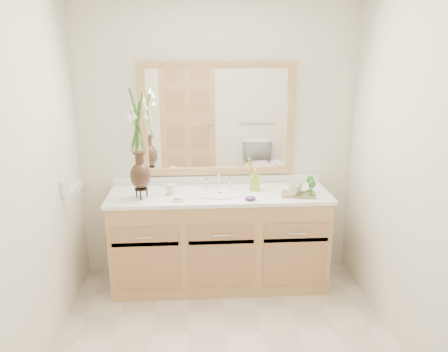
{
  "coord_description": "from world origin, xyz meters",
  "views": [
    {
      "loc": [
        -0.19,
        -2.44,
        1.98
      ],
      "look_at": [
        0.01,
        0.65,
        1.08
      ],
      "focal_mm": 35.0,
      "sensor_mm": 36.0,
      "label": 1
    }
  ],
  "objects": [
    {
      "name": "wall_back",
      "position": [
        0.0,
        1.3,
        1.2
      ],
      "size": [
        2.4,
        0.02,
        2.4
      ],
      "primitive_type": "cube",
      "color": "white",
      "rests_on": "floor"
    },
    {
      "name": "wall_front",
      "position": [
        0.0,
        -1.3,
        1.2
      ],
      "size": [
        2.4,
        0.02,
        2.4
      ],
      "primitive_type": "cube",
      "color": "white",
      "rests_on": "floor"
    },
    {
      "name": "wall_left",
      "position": [
        -1.2,
        0.0,
        1.2
      ],
      "size": [
        0.02,
        2.6,
        2.4
      ],
      "primitive_type": "cube",
      "color": "white",
      "rests_on": "floor"
    },
    {
      "name": "wall_right",
      "position": [
        1.2,
        0.0,
        1.2
      ],
      "size": [
        0.02,
        2.6,
        2.4
      ],
      "primitive_type": "cube",
      "color": "white",
      "rests_on": "floor"
    },
    {
      "name": "vanity",
      "position": [
        0.0,
        1.01,
        0.4
      ],
      "size": [
        1.8,
        0.55,
        0.8
      ],
      "color": "tan",
      "rests_on": "floor"
    },
    {
      "name": "counter",
      "position": [
        0.0,
        1.01,
        0.82
      ],
      "size": [
        1.84,
        0.57,
        0.03
      ],
      "primitive_type": "cube",
      "color": "white",
      "rests_on": "vanity"
    },
    {
      "name": "sink",
      "position": [
        0.0,
        1.0,
        0.78
      ],
      "size": [
        0.38,
        0.34,
        0.23
      ],
      "color": "white",
      "rests_on": "counter"
    },
    {
      "name": "mirror",
      "position": [
        0.0,
        1.28,
        1.41
      ],
      "size": [
        1.32,
        0.04,
        0.97
      ],
      "color": "white",
      "rests_on": "wall_back"
    },
    {
      "name": "switch_plate",
      "position": [
        -1.19,
        0.76,
        0.98
      ],
      "size": [
        0.02,
        0.12,
        0.12
      ],
      "primitive_type": "cube",
      "color": "white",
      "rests_on": "wall_left"
    },
    {
      "name": "flower_vase",
      "position": [
        -0.63,
        0.93,
        1.36
      ],
      "size": [
        0.19,
        0.19,
        0.78
      ],
      "rotation": [
        0.0,
        0.0,
        -0.21
      ],
      "color": "black",
      "rests_on": "counter"
    },
    {
      "name": "tumbler",
      "position": [
        -0.4,
        1.01,
        0.87
      ],
      "size": [
        0.07,
        0.07,
        0.09
      ],
      "primitive_type": "cylinder",
      "color": "beige",
      "rests_on": "counter"
    },
    {
      "name": "soap_dish",
      "position": [
        -0.33,
        0.84,
        0.84
      ],
      "size": [
        0.1,
        0.1,
        0.03
      ],
      "color": "beige",
      "rests_on": "counter"
    },
    {
      "name": "soap_bottle",
      "position": [
        0.31,
        1.09,
        0.91
      ],
      "size": [
        0.09,
        0.09,
        0.16
      ],
      "primitive_type": "imported",
      "rotation": [
        0.0,
        0.0,
        -0.18
      ],
      "color": "#93CC30",
      "rests_on": "counter"
    },
    {
      "name": "purple_dish",
      "position": [
        0.24,
        0.82,
        0.85
      ],
      "size": [
        0.11,
        0.1,
        0.03
      ],
      "primitive_type": "ellipsoid",
      "rotation": [
        0.0,
        0.0,
        0.39
      ],
      "color": "#562672",
      "rests_on": "counter"
    },
    {
      "name": "tray",
      "position": [
        0.65,
        0.91,
        0.84
      ],
      "size": [
        0.3,
        0.23,
        0.01
      ],
      "primitive_type": "cube",
      "rotation": [
        0.0,
        0.0,
        -0.2
      ],
      "color": "olive",
      "rests_on": "counter"
    },
    {
      "name": "mug_left",
      "position": [
        0.59,
        0.88,
        0.89
      ],
      "size": [
        0.12,
        0.12,
        0.09
      ],
      "primitive_type": "imported",
      "rotation": [
        0.0,
        0.0,
        -0.36
      ],
      "color": "beige",
      "rests_on": "tray"
    },
    {
      "name": "mug_right",
      "position": [
        0.64,
        0.96,
        0.89
      ],
      "size": [
        0.13,
        0.13,
        0.1
      ],
      "primitive_type": "imported",
      "rotation": [
        0.0,
        0.0,
        0.77
      ],
      "color": "beige",
      "rests_on": "tray"
    },
    {
      "name": "goblet_front",
      "position": [
        0.74,
        0.87,
        0.93
      ],
      "size": [
        0.06,
        0.06,
        0.13
      ],
      "color": "#267025",
      "rests_on": "tray"
    },
    {
      "name": "goblet_back",
      "position": [
        0.75,
        0.98,
        0.94
      ],
      "size": [
        0.06,
        0.06,
        0.14
      ],
      "color": "#267025",
      "rests_on": "tray"
    }
  ]
}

